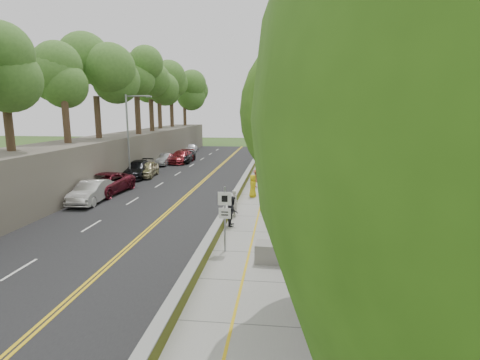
{
  "coord_description": "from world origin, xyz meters",
  "views": [
    {
      "loc": [
        3.65,
        -19.55,
        6.62
      ],
      "look_at": [
        0.5,
        8.0,
        1.4
      ],
      "focal_mm": 28.0,
      "sensor_mm": 36.0,
      "label": 1
    }
  ],
  "objects_px": {
    "painter_0": "(253,186)",
    "streetlight": "(130,131)",
    "signpost": "(225,212)",
    "car_1": "(92,192)",
    "person_far": "(288,165)",
    "concrete_block": "(270,252)",
    "construction_barrel": "(279,163)",
    "car_2": "(105,184)"
  },
  "relations": [
    {
      "from": "painter_0",
      "to": "car_1",
      "type": "bearing_deg",
      "value": 108.52
    },
    {
      "from": "signpost",
      "to": "car_2",
      "type": "relative_size",
      "value": 0.52
    },
    {
      "from": "streetlight",
      "to": "painter_0",
      "type": "bearing_deg",
      "value": -25.89
    },
    {
      "from": "painter_0",
      "to": "streetlight",
      "type": "bearing_deg",
      "value": 68.2
    },
    {
      "from": "car_1",
      "to": "signpost",
      "type": "bearing_deg",
      "value": -39.73
    },
    {
      "from": "concrete_block",
      "to": "person_far",
      "type": "height_order",
      "value": "person_far"
    },
    {
      "from": "car_1",
      "to": "person_far",
      "type": "distance_m",
      "value": 19.95
    },
    {
      "from": "signpost",
      "to": "person_far",
      "type": "bearing_deg",
      "value": 81.99
    },
    {
      "from": "streetlight",
      "to": "person_far",
      "type": "bearing_deg",
      "value": 20.09
    },
    {
      "from": "streetlight",
      "to": "concrete_block",
      "type": "relative_size",
      "value": 6.29
    },
    {
      "from": "car_2",
      "to": "person_far",
      "type": "height_order",
      "value": "person_far"
    },
    {
      "from": "construction_barrel",
      "to": "car_2",
      "type": "distance_m",
      "value": 20.64
    },
    {
      "from": "streetlight",
      "to": "car_1",
      "type": "bearing_deg",
      "value": -86.54
    },
    {
      "from": "car_1",
      "to": "construction_barrel",
      "type": "bearing_deg",
      "value": 51.39
    },
    {
      "from": "signpost",
      "to": "streetlight",
      "type": "bearing_deg",
      "value": 124.08
    },
    {
      "from": "construction_barrel",
      "to": "person_far",
      "type": "xyz_separation_m",
      "value": [
        0.9,
        -4.17,
        0.49
      ]
    },
    {
      "from": "construction_barrel",
      "to": "signpost",
      "type": "bearing_deg",
      "value": -94.84
    },
    {
      "from": "concrete_block",
      "to": "construction_barrel",
      "type": "bearing_deg",
      "value": 89.8
    },
    {
      "from": "concrete_block",
      "to": "person_far",
      "type": "distance_m",
      "value": 23.39
    },
    {
      "from": "construction_barrel",
      "to": "person_far",
      "type": "height_order",
      "value": "person_far"
    },
    {
      "from": "streetlight",
      "to": "signpost",
      "type": "height_order",
      "value": "streetlight"
    },
    {
      "from": "streetlight",
      "to": "painter_0",
      "type": "distance_m",
      "value": 13.75
    },
    {
      "from": "construction_barrel",
      "to": "person_far",
      "type": "relative_size",
      "value": 0.49
    },
    {
      "from": "signpost",
      "to": "car_1",
      "type": "height_order",
      "value": "signpost"
    },
    {
      "from": "car_2",
      "to": "painter_0",
      "type": "height_order",
      "value": "painter_0"
    },
    {
      "from": "signpost",
      "to": "car_1",
      "type": "distance_m",
      "value": 13.82
    },
    {
      "from": "concrete_block",
      "to": "person_far",
      "type": "bearing_deg",
      "value": 87.55
    },
    {
      "from": "person_far",
      "to": "streetlight",
      "type": "bearing_deg",
      "value": 9.14
    },
    {
      "from": "streetlight",
      "to": "car_2",
      "type": "distance_m",
      "value": 7.12
    },
    {
      "from": "construction_barrel",
      "to": "car_1",
      "type": "height_order",
      "value": "car_1"
    },
    {
      "from": "car_1",
      "to": "painter_0",
      "type": "xyz_separation_m",
      "value": [
        11.39,
        2.93,
        0.09
      ]
    },
    {
      "from": "car_1",
      "to": "car_2",
      "type": "xyz_separation_m",
      "value": [
        -0.33,
        2.68,
        0.04
      ]
    },
    {
      "from": "streetlight",
      "to": "signpost",
      "type": "distance_m",
      "value": 20.72
    },
    {
      "from": "painter_0",
      "to": "construction_barrel",
      "type": "bearing_deg",
      "value": -2.79
    },
    {
      "from": "car_1",
      "to": "painter_0",
      "type": "distance_m",
      "value": 11.76
    },
    {
      "from": "concrete_block",
      "to": "signpost",
      "type": "bearing_deg",
      "value": 155.39
    },
    {
      "from": "signpost",
      "to": "construction_barrel",
      "type": "height_order",
      "value": "signpost"
    },
    {
      "from": "signpost",
      "to": "concrete_block",
      "type": "bearing_deg",
      "value": -24.61
    },
    {
      "from": "concrete_block",
      "to": "car_1",
      "type": "height_order",
      "value": "car_1"
    },
    {
      "from": "signpost",
      "to": "concrete_block",
      "type": "relative_size",
      "value": 2.44
    },
    {
      "from": "construction_barrel",
      "to": "painter_0",
      "type": "bearing_deg",
      "value": -96.88
    },
    {
      "from": "streetlight",
      "to": "construction_barrel",
      "type": "xyz_separation_m",
      "value": [
        13.76,
        9.53,
        -4.13
      ]
    }
  ]
}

